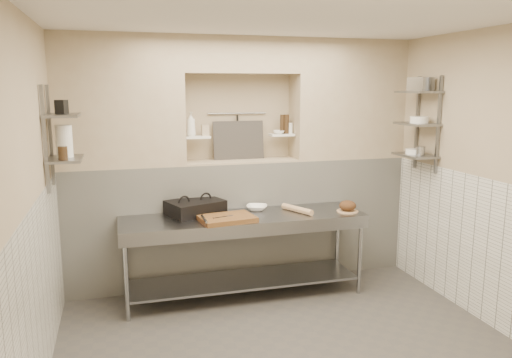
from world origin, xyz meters
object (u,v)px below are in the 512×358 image
object	(u,v)px
prep_table	(244,239)
jug_left	(64,141)
bread_loaf	(348,206)
bottle_soap	(191,124)
mixing_bowl	(257,208)
bowl_alcove	(279,132)
cutting_board	(227,219)
panini_press	(195,207)
rolling_pin	(297,209)

from	to	relation	value
prep_table	jug_left	bearing A→B (deg)	-176.68
bread_loaf	bottle_soap	world-z (taller)	bottle_soap
mixing_bowl	bowl_alcove	distance (m)	0.95
cutting_board	bread_loaf	world-z (taller)	bread_loaf
mixing_bowl	bowl_alcove	world-z (taller)	bowl_alcove
bowl_alcove	cutting_board	bearing A→B (deg)	-138.10
bowl_alcove	panini_press	bearing A→B (deg)	-161.64
prep_table	cutting_board	world-z (taller)	cutting_board
prep_table	bread_loaf	size ratio (longest dim) A/B	13.89
cutting_board	mixing_bowl	bearing A→B (deg)	40.41
jug_left	panini_press	bearing A→B (deg)	14.21
rolling_pin	bottle_soap	xyz separation A→B (m)	(-1.07, 0.55, 0.91)
prep_table	rolling_pin	bearing A→B (deg)	0.70
mixing_bowl	cutting_board	bearing A→B (deg)	-139.59
rolling_pin	bowl_alcove	distance (m)	0.98
panini_press	bowl_alcove	distance (m)	1.34
panini_press	bottle_soap	size ratio (longest dim) A/B	2.51
panini_press	prep_table	bearing A→B (deg)	-44.75
cutting_board	rolling_pin	distance (m)	0.83
mixing_bowl	bread_loaf	distance (m)	1.00
prep_table	bottle_soap	world-z (taller)	bottle_soap
mixing_bowl	jug_left	world-z (taller)	jug_left
cutting_board	panini_press	bearing A→B (deg)	127.58
panini_press	bread_loaf	size ratio (longest dim) A/B	3.58
bread_loaf	rolling_pin	bearing A→B (deg)	166.44
cutting_board	mixing_bowl	size ratio (longest dim) A/B	2.37
bottle_soap	bowl_alcove	size ratio (longest dim) A/B	2.01
bread_loaf	bowl_alcove	bearing A→B (deg)	130.00
cutting_board	jug_left	size ratio (longest dim) A/B	1.86
cutting_board	bowl_alcove	world-z (taller)	bowl_alcove
cutting_board	bowl_alcove	xyz separation A→B (m)	(0.78, 0.70, 0.81)
bowl_alcove	jug_left	xyz separation A→B (m)	(-2.30, -0.67, 0.03)
mixing_bowl	bread_loaf	world-z (taller)	bread_loaf
mixing_bowl	bread_loaf	bearing A→B (deg)	-19.96
panini_press	jug_left	bearing A→B (deg)	173.34
prep_table	bowl_alcove	xyz separation A→B (m)	(0.57, 0.57, 1.09)
prep_table	panini_press	world-z (taller)	panini_press
prep_table	bowl_alcove	size ratio (longest dim) A/B	19.50
panini_press	rolling_pin	distance (m)	1.11
panini_press	cutting_board	bearing A→B (deg)	-73.28
bread_loaf	bottle_soap	xyz separation A→B (m)	(-1.61, 0.68, 0.88)
bottle_soap	cutting_board	bearing A→B (deg)	-70.36
bottle_soap	bread_loaf	bearing A→B (deg)	-22.88
prep_table	bowl_alcove	world-z (taller)	bowl_alcove
prep_table	mixing_bowl	world-z (taller)	mixing_bowl
mixing_bowl	bowl_alcove	bearing A→B (deg)	43.53
bowl_alcove	rolling_pin	bearing A→B (deg)	-86.22
jug_left	mixing_bowl	bearing A→B (deg)	9.37
panini_press	bowl_alcove	size ratio (longest dim) A/B	5.03
panini_press	jug_left	xyz separation A→B (m)	(-1.25, -0.32, 0.78)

